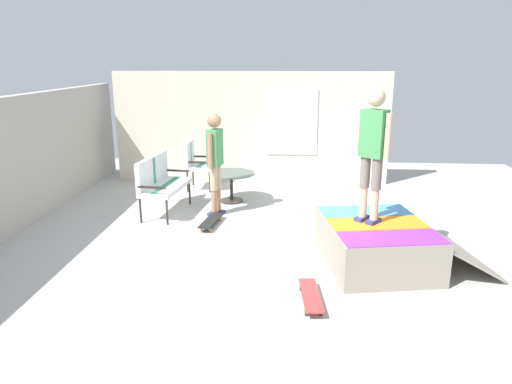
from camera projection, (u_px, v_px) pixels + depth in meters
ground_plane at (262, 249)px, 6.93m from camera, size 12.00×12.00×0.10m
house_facade at (251, 128)px, 10.26m from camera, size 0.23×6.00×2.41m
skate_ramp at (378, 244)px, 6.24m from camera, size 1.90×2.31×0.59m
patio_bench at (159, 179)px, 8.25m from camera, size 1.30×0.69×1.02m
patio_chair_near_house at (195, 160)px, 9.80m from camera, size 0.62×0.55×1.02m
patio_table at (231, 181)px, 8.96m from camera, size 0.90×0.90×0.57m
person_watching at (215, 156)px, 8.03m from camera, size 0.47×0.30×1.78m
person_skater at (373, 145)px, 5.93m from camera, size 0.36×0.39×1.74m
skateboard_by_bench at (211, 221)px, 7.73m from camera, size 0.82×0.31×0.10m
skateboard_spare at (311, 295)px, 5.29m from camera, size 0.81×0.27×0.10m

